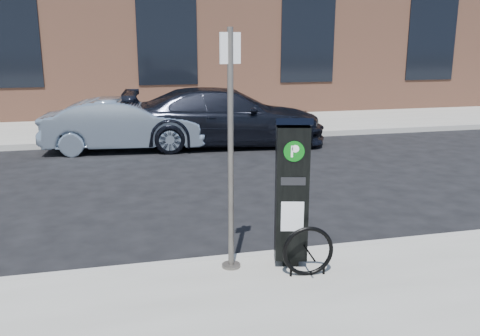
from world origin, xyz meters
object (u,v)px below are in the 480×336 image
object	(u,v)px
parking_kiosk	(292,190)
bike_rack	(308,252)
sign_pole	(231,154)
car_silver	(124,125)
car_dark	(226,117)

from	to	relation	value
parking_kiosk	bike_rack	xyz separation A→B (m)	(0.09, -0.34, -0.61)
parking_kiosk	sign_pole	xyz separation A→B (m)	(-0.69, 0.07, 0.44)
car_silver	car_dark	bearing A→B (deg)	-83.44
parking_kiosk	car_silver	size ratio (longest dim) A/B	0.44
sign_pole	car_silver	distance (m)	7.76
parking_kiosk	bike_rack	size ratio (longest dim) A/B	3.01
sign_pole	car_dark	distance (m)	7.90
parking_kiosk	car_dark	bearing A→B (deg)	97.79
bike_rack	car_dark	distance (m)	8.16
car_silver	car_dark	distance (m)	2.62
parking_kiosk	car_silver	distance (m)	7.92
sign_pole	bike_rack	distance (m)	1.36
sign_pole	car_dark	xyz separation A→B (m)	(1.60, 7.70, -0.72)
sign_pole	car_silver	bearing A→B (deg)	84.32
bike_rack	car_silver	bearing A→B (deg)	107.84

